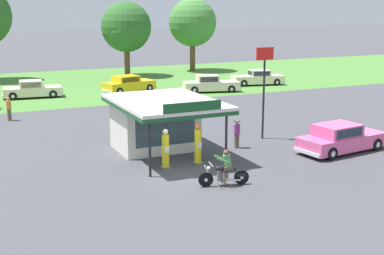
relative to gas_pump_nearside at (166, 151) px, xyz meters
The scene contains 16 objects.
ground_plane 1.46m from the gas_pump_nearside, 64.52° to the right, with size 300.00×300.00×0.00m, color #424247.
grass_verge_strip 28.97m from the gas_pump_nearside, 89.01° to the left, with size 120.00×24.00×0.01m, color #477A33.
service_station_kiosk 3.41m from the gas_pump_nearside, 75.29° to the left, with size 4.76×6.64×3.33m.
gas_pump_nearside is the anchor object (origin of this frame).
gas_pump_offside 1.68m from the gas_pump_nearside, ahead, with size 0.44×0.44×2.00m.
motorcycle_with_rider 3.58m from the gas_pump_nearside, 67.29° to the right, with size 2.18×0.81×1.58m.
featured_classic_sedan 9.57m from the gas_pump_nearside, ahead, with size 5.30×2.50×1.50m.
parked_car_second_row_spare 22.98m from the gas_pump_nearside, 57.90° to the left, with size 5.34×2.97×1.50m.
parked_car_back_row_centre_left 23.20m from the gas_pump_nearside, 96.68° to the left, with size 5.03×2.28×1.45m.
parked_car_back_row_left 23.16m from the gas_pump_nearside, 76.14° to the left, with size 5.09×3.01×1.48m.
parked_car_back_row_centre_right 28.11m from the gas_pump_nearside, 49.34° to the left, with size 5.33×2.83×1.46m.
bystander_chatting_near_pumps 15.36m from the gas_pump_nearside, 110.91° to the left, with size 0.34×0.34×1.58m.
bystander_leaning_by_kiosk 5.22m from the gas_pump_nearside, 20.56° to the left, with size 0.34×0.34×1.50m.
tree_oak_far_right 38.89m from the gas_pump_nearside, 63.20° to the left, with size 5.57×5.57×8.41m.
tree_oak_left 34.31m from the gas_pump_nearside, 75.06° to the left, with size 5.41×5.41×8.02m.
roadside_pole_sign 8.32m from the gas_pump_nearside, 22.58° to the left, with size 1.10×0.12×5.25m.
Camera 1 is at (-9.38, -21.06, 7.50)m, focal length 49.22 mm.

